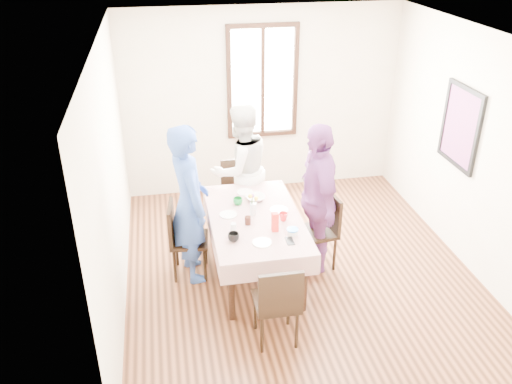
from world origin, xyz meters
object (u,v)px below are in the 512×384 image
chair_right (316,232)px  chair_far (240,196)px  person_right (317,199)px  chair_near (276,301)px  person_left (189,204)px  chair_left (189,240)px  dining_table (255,246)px  person_far (240,169)px

chair_right → chair_far: 1.28m
chair_right → person_right: size_ratio=0.51×
chair_near → chair_right: bearing=57.3°
chair_right → person_right: bearing=82.6°
chair_right → person_left: bearing=78.6°
person_left → chair_right: bearing=-105.4°
chair_right → chair_far: bearing=27.7°
chair_right → chair_left: bearing=78.7°
chair_near → dining_table: bearing=90.0°
chair_near → person_far: size_ratio=0.53×
person_far → person_right: 1.25m
chair_far → chair_near: (0.00, -2.19, 0.00)m
chair_near → person_right: person_right is taller
person_left → person_far: bearing=-49.2°
chair_far → person_right: (0.72, -1.05, 0.44)m
chair_near → person_right: 1.42m
person_far → person_right: (0.72, -1.03, 0.04)m
chair_near → person_left: (-0.72, 1.25, 0.47)m
chair_near → person_far: (0.00, 2.17, 0.41)m
chair_far → chair_near: same height
chair_left → person_far: 1.25m
dining_table → chair_far: 1.10m
chair_far → person_far: person_far is taller
dining_table → chair_left: (-0.74, 0.15, 0.08)m
chair_left → chair_far: bearing=148.7°
dining_table → person_far: person_far is taller
chair_right → person_right: (-0.02, 0.00, 0.44)m
chair_near → person_far: bearing=90.0°
dining_table → chair_near: bearing=-90.0°
dining_table → chair_far: size_ratio=1.75×
person_far → chair_near: bearing=67.2°
chair_left → person_far: bearing=148.1°
person_far → person_right: size_ratio=0.96×
person_left → person_far: size_ratio=1.07×
chair_near → person_right: (0.72, 1.15, 0.44)m
chair_far → dining_table: bearing=85.6°
chair_left → chair_right: (1.47, -0.10, 0.00)m
dining_table → person_far: 1.18m
chair_left → chair_far: (0.74, 0.95, 0.00)m
chair_near → person_left: size_ratio=0.49×
chair_left → person_right: (1.45, -0.10, 0.44)m
chair_left → chair_right: 1.48m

